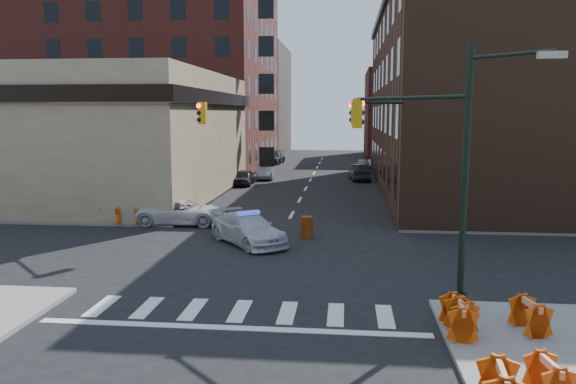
% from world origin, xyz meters
% --- Properties ---
extents(ground, '(140.00, 140.00, 0.00)m').
position_xyz_m(ground, '(0.00, 0.00, 0.00)').
color(ground, black).
rests_on(ground, ground).
extents(sidewalk_nw, '(34.00, 54.50, 0.15)m').
position_xyz_m(sidewalk_nw, '(-23.00, 32.75, 0.07)').
color(sidewalk_nw, gray).
rests_on(sidewalk_nw, ground).
extents(sidewalk_ne, '(34.00, 54.50, 0.15)m').
position_xyz_m(sidewalk_ne, '(23.00, 32.75, 0.07)').
color(sidewalk_ne, gray).
rests_on(sidewalk_ne, ground).
extents(bank_building, '(22.00, 22.00, 9.00)m').
position_xyz_m(bank_building, '(-17.00, 16.50, 4.50)').
color(bank_building, tan).
rests_on(bank_building, ground).
extents(apartment_block, '(25.00, 25.00, 24.00)m').
position_xyz_m(apartment_block, '(-18.50, 40.00, 12.00)').
color(apartment_block, maroon).
rests_on(apartment_block, ground).
extents(commercial_row_ne, '(14.00, 34.00, 14.00)m').
position_xyz_m(commercial_row_ne, '(13.00, 22.50, 7.00)').
color(commercial_row_ne, '#482D1C').
rests_on(commercial_row_ne, ground).
extents(filler_nw, '(20.00, 18.00, 16.00)m').
position_xyz_m(filler_nw, '(-16.00, 62.00, 8.00)').
color(filler_nw, brown).
rests_on(filler_nw, ground).
extents(filler_ne, '(16.00, 16.00, 12.00)m').
position_xyz_m(filler_ne, '(14.00, 58.00, 6.00)').
color(filler_ne, maroon).
rests_on(filler_ne, ground).
extents(signal_pole_se, '(5.40, 5.27, 8.00)m').
position_xyz_m(signal_pole_se, '(6.04, -5.52, 4.61)').
color(signal_pole_se, black).
rests_on(signal_pole_se, sidewalk_se).
extents(signal_pole_nw, '(3.58, 3.67, 8.00)m').
position_xyz_m(signal_pole_nw, '(-5.85, 5.34, 4.34)').
color(signal_pole_nw, black).
rests_on(signal_pole_nw, sidewalk_nw).
extents(signal_pole_ne, '(3.67, 3.58, 8.00)m').
position_xyz_m(signal_pole_ne, '(5.84, 5.35, 4.34)').
color(signal_pole_ne, black).
rests_on(signal_pole_ne, sidewalk_ne).
extents(tree_ne_near, '(3.00, 3.00, 4.85)m').
position_xyz_m(tree_ne_near, '(7.50, 26.00, 3.49)').
color(tree_ne_near, black).
rests_on(tree_ne_near, sidewalk_ne).
extents(tree_ne_far, '(3.00, 3.00, 4.85)m').
position_xyz_m(tree_ne_far, '(7.50, 34.00, 3.49)').
color(tree_ne_far, black).
rests_on(tree_ne_far, sidewalk_ne).
extents(police_car, '(4.66, 5.08, 1.43)m').
position_xyz_m(police_car, '(-1.32, 2.27, 0.71)').
color(police_car, silver).
rests_on(police_car, ground).
extents(pickup, '(5.10, 2.53, 1.39)m').
position_xyz_m(pickup, '(-5.80, 6.52, 0.69)').
color(pickup, silver).
rests_on(pickup, ground).
extents(parked_car_wnear, '(1.71, 3.95, 1.33)m').
position_xyz_m(parked_car_wnear, '(-5.50, 23.73, 0.66)').
color(parked_car_wnear, black).
rests_on(parked_car_wnear, ground).
extents(parked_car_wfar, '(1.98, 4.54, 1.45)m').
position_xyz_m(parked_car_wfar, '(-4.32, 28.61, 0.72)').
color(parked_car_wfar, '#92959B').
rests_on(parked_car_wfar, ground).
extents(parked_car_wdeep, '(2.41, 5.23, 1.48)m').
position_xyz_m(parked_car_wdeep, '(-5.50, 44.59, 0.74)').
color(parked_car_wdeep, black).
rests_on(parked_car_wdeep, ground).
extents(parked_car_enear, '(2.03, 4.63, 1.48)m').
position_xyz_m(parked_car_enear, '(4.49, 28.27, 0.74)').
color(parked_car_enear, black).
rests_on(parked_car_enear, ground).
extents(parked_car_efar, '(1.69, 3.91, 1.31)m').
position_xyz_m(parked_car_efar, '(5.04, 36.83, 0.66)').
color(parked_car_efar, '#94989C').
rests_on(parked_car_efar, ground).
extents(pedestrian_a, '(0.63, 0.43, 1.67)m').
position_xyz_m(pedestrian_a, '(-7.94, 6.32, 0.99)').
color(pedestrian_a, black).
rests_on(pedestrian_a, sidewalk_nw).
extents(pedestrian_b, '(1.17, 1.07, 1.94)m').
position_xyz_m(pedestrian_b, '(-10.86, 6.32, 1.12)').
color(pedestrian_b, black).
rests_on(pedestrian_b, sidewalk_nw).
extents(pedestrian_c, '(1.05, 1.11, 1.85)m').
position_xyz_m(pedestrian_c, '(-11.77, 8.02, 1.07)').
color(pedestrian_c, '#1D242C').
rests_on(pedestrian_c, sidewalk_nw).
extents(barrel_road, '(0.67, 0.67, 1.07)m').
position_xyz_m(barrel_road, '(1.35, 3.90, 0.54)').
color(barrel_road, '#CF3C09').
rests_on(barrel_road, ground).
extents(barrel_bank, '(0.57, 0.57, 0.89)m').
position_xyz_m(barrel_bank, '(-4.29, 5.84, 0.44)').
color(barrel_bank, red).
rests_on(barrel_bank, ground).
extents(barricade_se_a, '(0.82, 1.30, 0.91)m').
position_xyz_m(barricade_se_a, '(8.35, -8.00, 0.60)').
color(barricade_se_a, '#F1490B').
rests_on(barricade_se_a, sidewalk_se).
extents(barricade_se_b, '(0.82, 1.29, 0.90)m').
position_xyz_m(barricade_se_b, '(6.43, -7.98, 0.60)').
color(barricade_se_b, '#C14E09').
rests_on(barricade_se_b, sidewalk_se).
extents(barricade_se_c, '(0.71, 1.29, 0.93)m').
position_xyz_m(barricade_se_c, '(6.40, -8.50, 0.62)').
color(barricade_se_c, red).
rests_on(barricade_se_c, sidewalk_se).
extents(barricade_se_e, '(0.71, 1.20, 0.86)m').
position_xyz_m(barricade_se_e, '(7.59, -11.73, 0.58)').
color(barricade_se_e, red).
rests_on(barricade_se_e, sidewalk_se).
extents(barricade_nw_a, '(1.45, 0.96, 1.00)m').
position_xyz_m(barricade_nw_a, '(-9.50, 5.79, 0.65)').
color(barricade_nw_a, '#C96709').
rests_on(barricade_nw_a, sidewalk_nw).
extents(barricade_nw_b, '(1.30, 0.66, 0.97)m').
position_xyz_m(barricade_nw_b, '(-8.50, 5.70, 0.63)').
color(barricade_nw_b, red).
rests_on(barricade_nw_b, sidewalk_nw).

